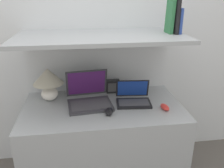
{
  "coord_description": "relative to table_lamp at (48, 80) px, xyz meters",
  "views": [
    {
      "loc": [
        -0.16,
        -1.31,
        1.56
      ],
      "look_at": [
        0.07,
        0.34,
        0.89
      ],
      "focal_mm": 38.0,
      "sensor_mm": 36.0,
      "label": 1
    }
  ],
  "objects": [
    {
      "name": "laptop_small",
      "position": [
        0.67,
        -0.15,
        -0.14
      ],
      "size": [
        0.29,
        0.24,
        0.17
      ],
      "color": "black",
      "rests_on": "desk"
    },
    {
      "name": "laptop_large",
      "position": [
        0.32,
        -0.11,
        -0.12
      ],
      "size": [
        0.37,
        0.36,
        0.25
      ],
      "color": "#333338",
      "rests_on": "desk"
    },
    {
      "name": "table_lamp",
      "position": [
        0.0,
        0.0,
        0.0
      ],
      "size": [
        0.24,
        0.24,
        0.27
      ],
      "color": "white",
      "rests_on": "desk"
    },
    {
      "name": "book_green",
      "position": [
        0.94,
        -0.09,
        0.5
      ],
      "size": [
        0.03,
        0.12,
        0.26
      ],
      "color": "#2D7042",
      "rests_on": "shelf"
    },
    {
      "name": "desk",
      "position": [
        0.42,
        -0.17,
        -0.53
      ],
      "size": [
        1.24,
        0.69,
        0.71
      ],
      "color": "#999EA3",
      "rests_on": "ground_plane"
    },
    {
      "name": "book_blue",
      "position": [
        1.0,
        -0.09,
        0.46
      ],
      "size": [
        0.02,
        0.15,
        0.18
      ],
      "color": "#284293",
      "rests_on": "shelf"
    },
    {
      "name": "shelf",
      "position": [
        0.42,
        -0.09,
        0.35
      ],
      "size": [
        1.24,
        0.62,
        0.03
      ],
      "color": "#999EA3",
      "rests_on": "back_riser"
    },
    {
      "name": "back_riser",
      "position": [
        0.42,
        0.19,
        -0.27
      ],
      "size": [
        1.24,
        0.04,
        1.22
      ],
      "color": "silver",
      "rests_on": "ground_plane"
    },
    {
      "name": "computer_mouse",
      "position": [
        0.45,
        -0.31,
        -0.15
      ],
      "size": [
        0.08,
        0.12,
        0.04
      ],
      "color": "black",
      "rests_on": "desk"
    },
    {
      "name": "second_mouse",
      "position": [
        0.88,
        -0.3,
        -0.15
      ],
      "size": [
        0.07,
        0.11,
        0.04
      ],
      "color": "red",
      "rests_on": "desk"
    },
    {
      "name": "book_black",
      "position": [
        0.97,
        -0.09,
        0.49
      ],
      "size": [
        0.02,
        0.16,
        0.24
      ],
      "color": "black",
      "rests_on": "shelf"
    },
    {
      "name": "wall_back",
      "position": [
        0.42,
        0.24,
        0.31
      ],
      "size": [
        6.0,
        0.05,
        2.4
      ],
      "color": "silver",
      "rests_on": "ground_plane"
    },
    {
      "name": "router_box",
      "position": [
        0.54,
        0.09,
        -0.12
      ],
      "size": [
        0.12,
        0.07,
        0.11
      ],
      "color": "black",
      "rests_on": "desk"
    }
  ]
}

